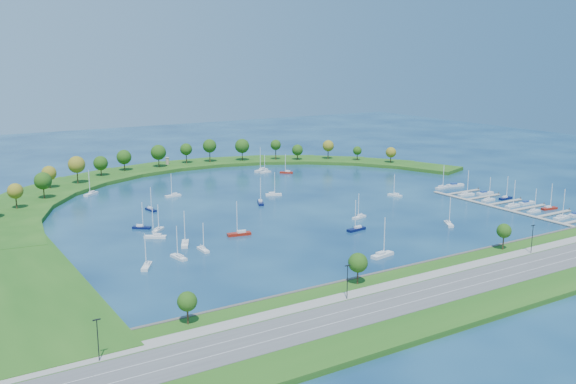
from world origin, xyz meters
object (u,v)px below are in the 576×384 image
moored_boat_15 (287,172)px  docked_boat_8 (466,194)px  moored_boat_6 (359,216)px  moored_boat_19 (261,170)px  moored_boat_1 (155,236)px  moored_boat_8 (141,227)px  harbor_tower (167,161)px  moored_boat_13 (147,265)px  moored_boat_10 (382,254)px  moored_boat_14 (158,229)px  moored_boat_5 (260,202)px  moored_boat_2 (151,209)px  docked_boat_5 (527,203)px  moored_boat_12 (239,233)px  docked_boat_7 (506,197)px  moored_boat_0 (273,194)px  moored_boat_11 (203,249)px  docked_boat_10 (442,187)px  moored_boat_4 (91,193)px  docked_boat_2 (534,210)px  docked_boat_9 (485,193)px  moored_boat_17 (449,223)px  moored_boat_3 (356,228)px  moored_boat_20 (266,171)px  docked_boat_11 (455,185)px  dock_system (510,206)px  docked_boat_6 (488,199)px  moored_boat_7 (173,195)px  docked_boat_0 (561,217)px  docked_boat_4 (512,205)px  moored_boat_18 (395,195)px  moored_boat_16 (179,256)px  docked_boat_3 (549,208)px

moored_boat_15 → docked_boat_8: 108.35m
moored_boat_6 → moored_boat_19: size_ratio=0.75×
moored_boat_1 → moored_boat_8: size_ratio=1.12×
harbor_tower → moored_boat_13: (-75.98, -175.12, -3.34)m
moored_boat_6 → moored_boat_10: (-26.19, -46.30, 0.09)m
moored_boat_1 → moored_boat_14: (4.44, 9.03, -0.04)m
moored_boat_5 → moored_boat_6: bearing=50.8°
moored_boat_2 → docked_boat_5: 175.10m
moored_boat_12 → docked_boat_7: moored_boat_12 is taller
moored_boat_0 → moored_boat_11: moored_boat_0 is taller
docked_boat_5 → docked_boat_10: (-8.05, 46.74, 0.23)m
moored_boat_6 → moored_boat_8: (-85.42, 33.52, -0.00)m
moored_boat_4 → docked_boat_10: 180.63m
docked_boat_2 → docked_boat_9: bearing=73.5°
docked_boat_10 → moored_boat_17: bearing=-138.8°
moored_boat_0 → moored_boat_4: 91.60m
moored_boat_2 → docked_boat_10: (146.86, -34.88, 0.04)m
moored_boat_3 → moored_boat_17: bearing=152.7°
moored_boat_6 → moored_boat_20: moored_boat_6 is taller
docked_boat_11 → docked_boat_7: bearing=-84.6°
moored_boat_14 → docked_boat_10: bearing=-44.9°
moored_boat_8 → moored_boat_19: moored_boat_19 is taller
dock_system → moored_boat_2: 165.33m
moored_boat_19 → docked_boat_5: (64.31, -140.08, -0.31)m
docked_boat_6 → docked_boat_10: (2.39, 32.85, 0.01)m
harbor_tower → docked_boat_6: docked_boat_6 is taller
moored_boat_17 → docked_boat_7: moored_boat_17 is taller
moored_boat_10 → moored_boat_14: moored_boat_10 is taller
moored_boat_7 → moored_boat_20: moored_boat_7 is taller
docked_boat_0 → docked_boat_4: 25.60m
harbor_tower → moored_boat_17: moored_boat_17 is taller
moored_boat_12 → moored_boat_7: bearing=-82.3°
moored_boat_8 → docked_boat_0: (158.17, -80.56, 0.06)m
moored_boat_18 → moored_boat_20: 91.75m
docked_boat_6 → docked_boat_8: docked_boat_8 is taller
dock_system → moored_boat_16: moored_boat_16 is taller
moored_boat_7 → docked_boat_4: docked_boat_4 is taller
moored_boat_3 → moored_boat_19: (31.92, 133.75, 0.07)m
moored_boat_3 → moored_boat_7: size_ratio=1.08×
moored_boat_2 → docked_boat_8: (144.46, -53.70, 0.06)m
moored_boat_7 → docked_boat_11: moored_boat_7 is taller
moored_boat_18 → docked_boat_0: bearing=-173.7°
moored_boat_12 → moored_boat_20: moored_boat_12 is taller
moored_boat_10 → moored_boat_17: bearing=9.0°
harbor_tower → moored_boat_8: size_ratio=0.40×
moored_boat_16 → moored_boat_20: (106.10, 124.10, -0.02)m
moored_boat_18 → docked_boat_2: size_ratio=1.02×
moored_boat_8 → docked_boat_6: bearing=23.9°
moored_boat_12 → moored_boat_15: size_ratio=1.19×
moored_boat_19 → docked_boat_3: (64.36, -152.28, -0.09)m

